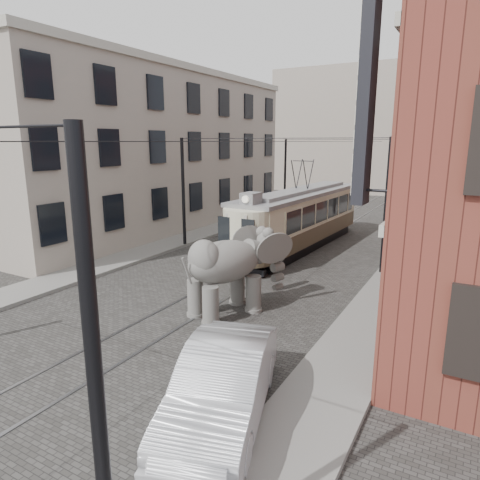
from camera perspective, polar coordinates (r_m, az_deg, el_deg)
The scene contains 10 objects.
ground at distance 16.51m, azimuth -4.18°, elevation -7.54°, with size 120.00×120.00×0.00m, color #3E3C3A.
tram_rails at distance 16.50m, azimuth -4.18°, elevation -7.50°, with size 1.54×80.00×0.02m, color slate, non-canonical shape.
sidewalk_right at distance 14.30m, azimuth 16.72°, elevation -11.13°, with size 2.00×60.00×0.15m, color slate.
sidewalk_left at distance 20.63m, azimuth -19.45°, elevation -3.81°, with size 2.00×60.00×0.15m, color slate.
stucco_building at distance 30.11m, azimuth -11.46°, elevation 11.29°, with size 7.00×24.00×10.00m, color #A09284.
distant_block at distance 53.55m, azimuth 20.75°, elevation 13.54°, with size 28.00×10.00×14.00m, color #A09284.
catenary at distance 20.09m, azimuth 3.11°, elevation 5.04°, with size 11.00×30.20×6.00m, color black, non-canonical shape.
tram at distance 23.64m, azimuth 8.22°, elevation 4.70°, with size 2.51×12.17×4.83m, color beige, non-canonical shape.
elephant at distance 14.46m, azimuth -2.08°, elevation -4.54°, with size 2.57×4.66×2.86m, color slate, non-canonical shape.
parked_car at distance 9.45m, azimuth -2.35°, elevation -18.83°, with size 1.72×4.90×1.61m, color #B2B3B7.
Camera 1 is at (8.60, -12.84, 5.80)m, focal length 31.83 mm.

